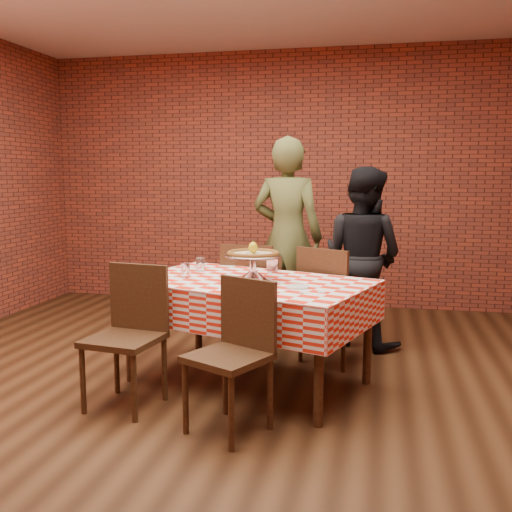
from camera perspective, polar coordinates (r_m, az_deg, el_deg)
name	(u,v)px	position (r m, az deg, el deg)	size (l,w,h in m)	color
ground	(204,397)	(4.05, -5.16, -13.72)	(6.00, 6.00, 0.00)	black
back_wall	(280,179)	(6.69, 2.37, 7.59)	(5.50, 5.50, 0.00)	brown
table	(248,332)	(4.19, -0.82, -7.56)	(1.67, 1.00, 0.75)	#442C18
tablecloth	(248,300)	(4.13, -0.82, -4.35)	(1.70, 1.04, 0.29)	red
pizza_stand	(253,268)	(4.07, -0.30, -1.18)	(0.41, 0.41, 0.18)	silver
pizza	(253,254)	(4.06, -0.30, 0.17)	(0.37, 0.37, 0.03)	beige
lemon	(253,248)	(4.05, -0.30, 0.83)	(0.06, 0.06, 0.08)	yellow
water_glass_left	(185,270)	(4.22, -7.02, -1.42)	(0.07, 0.07, 0.11)	white
water_glass_right	(200,265)	(4.48, -5.54, -0.86)	(0.07, 0.07, 0.11)	white
side_plate	(297,287)	(3.83, 4.10, -3.07)	(0.16, 0.16, 0.01)	white
sweetener_packet_a	(304,292)	(3.67, 4.73, -3.62)	(0.05, 0.04, 0.01)	white
sweetener_packet_b	(321,292)	(3.70, 6.49, -3.57)	(0.05, 0.04, 0.01)	white
condiment_caddy	(274,265)	(4.36, 1.82, -0.93)	(0.09, 0.07, 0.13)	silver
chair_near_left	(124,339)	(3.83, -12.99, -7.98)	(0.43, 0.43, 0.92)	#442C18
chair_near_right	(228,358)	(3.39, -2.80, -10.09)	(0.41, 0.41, 0.89)	#442C18
chair_far_left	(253,296)	(4.97, -0.25, -3.97)	(0.45, 0.45, 0.93)	#442C18
chair_far_right	(336,304)	(4.69, 7.89, -4.74)	(0.46, 0.46, 0.94)	#442C18
diner_olive	(287,237)	(5.40, 3.13, 1.90)	(0.67, 0.44, 1.85)	#505229
diner_black	(362,257)	(5.13, 10.50, -0.10)	(0.76, 0.60, 1.57)	black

